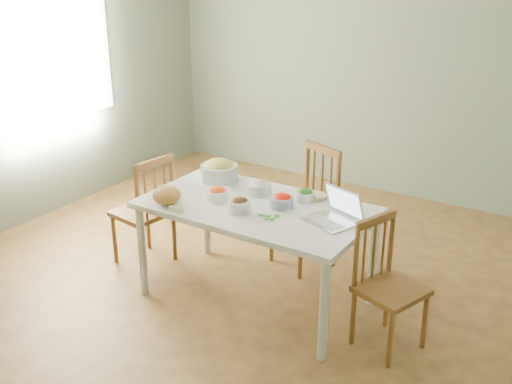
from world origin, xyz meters
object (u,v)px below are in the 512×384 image
Objects in this scene: chair_right at (391,287)px; laptop at (329,208)px; dining_table at (256,253)px; bowl_squash at (219,170)px; chair_left at (142,210)px; bread_boule at (167,195)px; chair_far at (303,208)px.

laptop is at bearing 105.09° from chair_right.
chair_right is 0.65m from laptop.
bowl_squash is at bearing 152.26° from dining_table.
laptop is at bearing 0.10° from dining_table.
chair_left is 1.72m from laptop.
laptop reaches higher than bowl_squash.
dining_table is 5.06× the size of laptop.
bowl_squash is at bearing 86.83° from bread_boule.
dining_table is 0.75m from bowl_squash.
laptop reaches higher than dining_table.
chair_left is 0.74m from bread_boule.
chair_far is at bearing 87.78° from dining_table.
chair_far is 1.13× the size of chair_right.
chair_far is at bearing 36.80° from bowl_squash.
chair_far reaches higher than bread_boule.
dining_table is at bearing 98.09° from chair_left.
dining_table is 1.11m from chair_left.
chair_left reaches higher than bowl_squash.
bowl_squash reaches higher than bread_boule.
chair_far is 1.06× the size of chair_left.
laptop is (1.67, 0.00, 0.40)m from chair_left.
bowl_squash reaches higher than dining_table.
chair_far reaches higher than bowl_squash.
bowl_squash reaches higher than chair_right.
chair_far is at bearing 60.06° from bread_boule.
laptop is (-0.49, 0.04, 0.43)m from chair_right.
chair_far is 0.94m from laptop.
chair_right is at bearing -11.07° from bowl_squash.
chair_far is 1.20m from bread_boule.
chair_left reaches higher than chair_right.
bowl_squash is 0.91× the size of laptop.
dining_table is 1.84× the size of chair_right.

